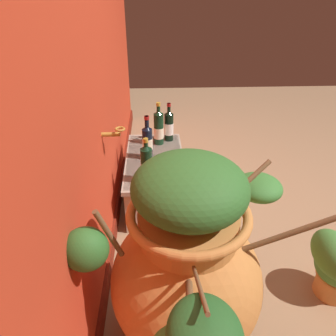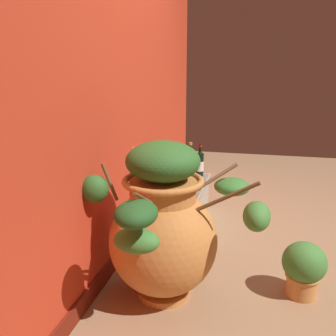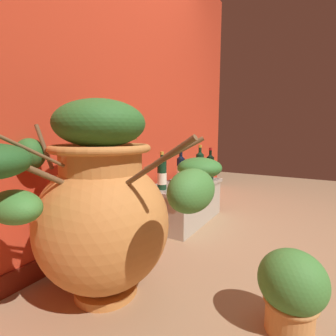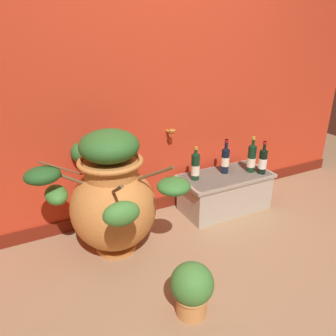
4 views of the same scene
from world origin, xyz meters
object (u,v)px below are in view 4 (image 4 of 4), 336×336
wine_bottle_middle (195,166)px  wine_bottle_left (252,157)px  terracotta_urn (112,197)px  wine_bottle_back (263,160)px  wine_bottle_right (225,159)px  potted_shrub (192,288)px

wine_bottle_middle → wine_bottle_left: bearing=-9.0°
terracotta_urn → wine_bottle_back: (1.43, 0.01, 0.02)m
wine_bottle_right → potted_shrub: bearing=-133.5°
terracotta_urn → wine_bottle_left: (1.37, 0.09, 0.03)m
terracotta_urn → potted_shrub: size_ratio=2.97×
terracotta_urn → wine_bottle_left: bearing=3.9°
wine_bottle_left → wine_bottle_back: wine_bottle_left is taller
wine_bottle_middle → potted_shrub: bearing=-122.0°
potted_shrub → wine_bottle_right: bearing=46.5°
wine_bottle_middle → wine_bottle_back: (0.61, -0.17, -0.00)m
wine_bottle_left → potted_shrub: size_ratio=0.97×
terracotta_urn → wine_bottle_back: 1.43m
wine_bottle_left → potted_shrub: 1.51m
wine_bottle_middle → potted_shrub: 1.20m
wine_bottle_left → wine_bottle_back: bearing=-52.9°
wine_bottle_left → wine_bottle_middle: (-0.55, 0.09, -0.01)m
potted_shrub → wine_bottle_middle: bearing=58.0°
wine_bottle_middle → wine_bottle_right: (0.32, -0.00, 0.01)m
terracotta_urn → wine_bottle_back: size_ratio=3.32×
wine_bottle_middle → potted_shrub: size_ratio=0.88×
wine_bottle_left → potted_shrub: wine_bottle_left is taller
terracotta_urn → potted_shrub: (0.20, -0.81, -0.27)m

